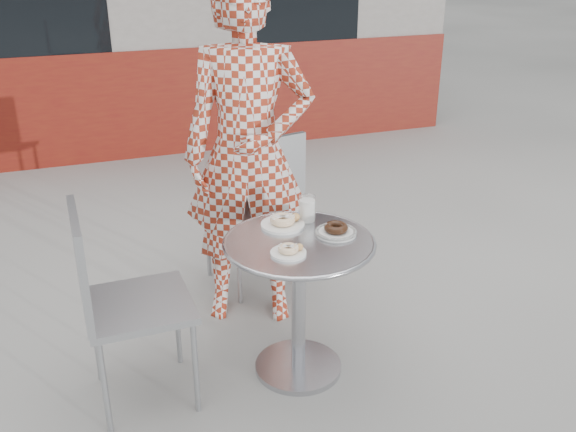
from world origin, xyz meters
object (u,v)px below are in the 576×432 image
object	(u,v)px
chair_far	(253,237)
plate_far	(283,222)
chair_left	(139,342)
seated_person	(249,155)
plate_near	(289,250)
plate_checker	(336,231)
bistro_table	(299,274)
milk_cup	(307,209)

from	to	relation	value
chair_far	plate_far	world-z (taller)	chair_far
chair_far	chair_left	size ratio (longest dim) A/B	1.02
chair_far	seated_person	distance (m)	0.71
seated_person	plate_near	distance (m)	0.74
plate_checker	chair_far	bearing A→B (deg)	98.03
chair_far	plate_checker	xyz separation A→B (m)	(0.13, -0.91, 0.42)
chair_left	plate_far	size ratio (longest dim) A/B	4.58
bistro_table	plate_far	size ratio (longest dim) A/B	3.41
seated_person	chair_left	bearing A→B (deg)	-122.85
chair_left	plate_far	xyz separation A→B (m)	(0.72, 0.11, 0.43)
chair_left	plate_far	distance (m)	0.85
plate_far	milk_cup	distance (m)	0.13
plate_near	plate_far	bearing A→B (deg)	75.07
plate_near	plate_checker	distance (m)	0.29
chair_far	seated_person	size ratio (longest dim) A/B	0.52
bistro_table	chair_left	xyz separation A→B (m)	(-0.73, 0.06, -0.24)
milk_cup	plate_near	bearing A→B (deg)	-124.04
bistro_table	plate_checker	world-z (taller)	plate_checker
bistro_table	chair_far	xyz separation A→B (m)	(0.06, 0.92, -0.23)
chair_far	plate_checker	world-z (taller)	chair_far
chair_left	plate_far	world-z (taller)	chair_left
bistro_table	chair_far	bearing A→B (deg)	86.51
plate_far	plate_checker	distance (m)	0.26
chair_far	chair_left	bearing A→B (deg)	34.01
plate_checker	milk_cup	bearing A→B (deg)	110.98
plate_far	milk_cup	bearing A→B (deg)	8.70
chair_far	chair_left	distance (m)	1.16
chair_far	plate_checker	distance (m)	1.01
chair_far	plate_near	size ratio (longest dim) A/B	6.17
seated_person	plate_far	world-z (taller)	seated_person
chair_far	plate_near	distance (m)	1.11
seated_person	plate_checker	xyz separation A→B (m)	(0.23, -0.59, -0.21)
plate_far	milk_cup	xyz separation A→B (m)	(0.13, 0.02, 0.04)
plate_checker	chair_left	bearing A→B (deg)	176.78
bistro_table	chair_left	distance (m)	0.78
bistro_table	milk_cup	xyz separation A→B (m)	(0.11, 0.19, 0.23)
chair_left	plate_checker	world-z (taller)	chair_left
chair_left	seated_person	distance (m)	1.08
chair_far	seated_person	world-z (taller)	seated_person
plate_far	milk_cup	size ratio (longest dim) A/B	1.61
plate_checker	plate_near	bearing A→B (deg)	-156.81
plate_checker	plate_far	bearing A→B (deg)	140.46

